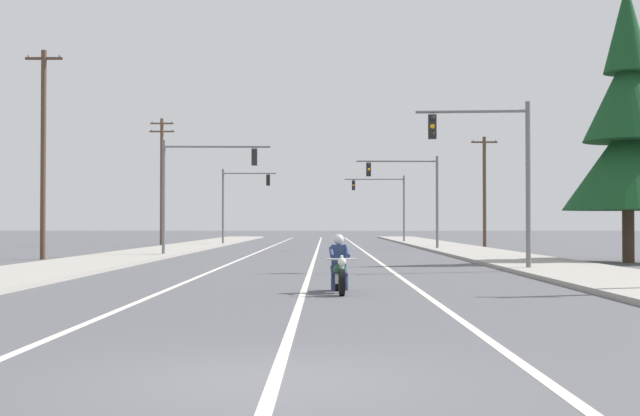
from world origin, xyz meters
TOP-DOWN VIEW (x-y plane):
  - ground_plane at (0.00, 0.00)m, footprint 400.00×400.00m
  - lane_stripe_center at (0.09, 45.00)m, footprint 0.16×100.00m
  - lane_stripe_left at (-3.48, 45.00)m, footprint 0.16×100.00m
  - lane_stripe_right at (3.07, 45.00)m, footprint 0.16×100.00m
  - sidewalk_kerb_right at (9.42, 40.00)m, footprint 4.40×110.00m
  - sidewalk_kerb_left at (-9.42, 40.00)m, footprint 4.40×110.00m
  - motorcycle_with_rider at (0.99, 11.50)m, footprint 0.70×2.19m
  - traffic_signal_near_right at (6.89, 21.10)m, footprint 4.17×0.45m
  - traffic_signal_near_left at (-6.31, 34.86)m, footprint 5.77×0.48m
  - traffic_signal_mid_right at (6.45, 45.20)m, footprint 5.43×0.54m
  - traffic_signal_mid_left at (-6.48, 58.07)m, footprint 4.42×0.38m
  - traffic_signal_far_right at (6.28, 67.06)m, footprint 5.57×0.37m
  - utility_pole_left_near at (-13.05, 30.75)m, footprint 1.81×0.26m
  - utility_pole_right_far at (12.49, 52.32)m, footprint 1.97×0.26m
  - utility_pole_left_far at (-12.53, 56.96)m, footprint 1.99×0.26m
  - conifer_tree_right_verge_near at (14.13, 27.72)m, footprint 5.71×5.71m

SIDE VIEW (x-z plane):
  - ground_plane at x=0.00m, z-range 0.00..0.00m
  - lane_stripe_center at x=0.09m, z-range 0.00..0.01m
  - lane_stripe_left at x=-3.48m, z-range 0.00..0.01m
  - lane_stripe_right at x=3.07m, z-range 0.00..0.01m
  - sidewalk_kerb_right at x=9.42m, z-range 0.00..0.14m
  - sidewalk_kerb_left at x=-9.42m, z-range 0.00..0.14m
  - motorcycle_with_rider at x=0.99m, z-range -0.14..1.32m
  - traffic_signal_near_right at x=6.89m, z-range 0.95..7.15m
  - traffic_signal_mid_left at x=-6.48m, z-range 0.97..7.17m
  - traffic_signal_mid_right at x=6.45m, z-range 1.03..7.23m
  - traffic_signal_far_right at x=6.28m, z-range 1.04..7.24m
  - traffic_signal_near_left at x=-6.31m, z-range 1.05..7.25m
  - utility_pole_right_far at x=12.49m, z-range 0.19..8.41m
  - utility_pole_left_near at x=-13.05m, z-range 0.18..10.35m
  - utility_pole_left_far at x=-12.53m, z-range 0.34..10.55m
  - conifer_tree_right_verge_near at x=14.13m, z-range -0.52..12.05m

